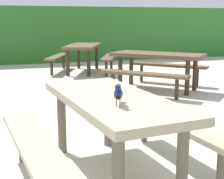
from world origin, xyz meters
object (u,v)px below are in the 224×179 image
at_px(picnic_table_mid_left, 157,62).
at_px(picnic_table_foreground, 112,116).
at_px(picnic_table_mid_right, 83,52).
at_px(bird_grackle, 118,93).

bearing_deg(picnic_table_mid_left, picnic_table_foreground, -121.90).
relative_size(picnic_table_mid_left, picnic_table_mid_right, 1.06).
bearing_deg(picnic_table_mid_right, picnic_table_foreground, -101.68).
relative_size(picnic_table_foreground, picnic_table_mid_left, 0.78).
bearing_deg(picnic_table_mid_left, picnic_table_mid_right, 107.08).
bearing_deg(picnic_table_mid_right, bird_grackle, -101.64).
bearing_deg(picnic_table_foreground, picnic_table_mid_right, 78.32).
distance_m(bird_grackle, picnic_table_mid_right, 6.67).
distance_m(picnic_table_foreground, picnic_table_mid_right, 6.31).
height_order(picnic_table_foreground, picnic_table_mid_left, same).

